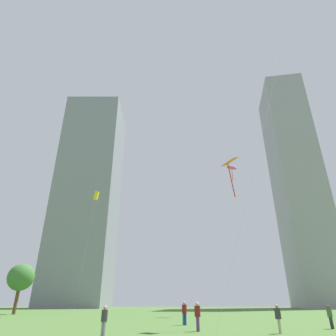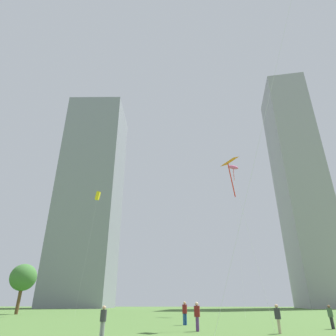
{
  "view_description": "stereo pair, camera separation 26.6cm",
  "coord_description": "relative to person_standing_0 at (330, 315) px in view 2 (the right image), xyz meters",
  "views": [
    {
      "loc": [
        2.81,
        -16.1,
        1.77
      ],
      "look_at": [
        0.68,
        9.49,
        13.79
      ],
      "focal_mm": 30.83,
      "sensor_mm": 36.0,
      "label": 1
    },
    {
      "loc": [
        3.08,
        -16.08,
        1.77
      ],
      "look_at": [
        0.68,
        9.49,
        13.79
      ],
      "focal_mm": 30.83,
      "sensor_mm": 36.0,
      "label": 2
    }
  ],
  "objects": [
    {
      "name": "distant_highrise_0",
      "position": [
        -52.81,
        85.63,
        41.36
      ],
      "size": [
        24.55,
        25.8,
        84.59
      ],
      "primitive_type": "cube",
      "rotation": [
        0.0,
        0.0,
        0.08
      ],
      "color": "gray",
      "rests_on": "ground"
    },
    {
      "name": "person_standing_1",
      "position": [
        -9.99,
        -2.93,
        0.12
      ],
      "size": [
        0.4,
        0.4,
        1.82
      ],
      "rotation": [
        0.0,
        0.0,
        5.05
      ],
      "color": "#593372",
      "rests_on": "ground"
    },
    {
      "name": "kite_flying_1",
      "position": [
        -2.22,
        25.14,
        24.13
      ],
      "size": [
        2.72,
        8.69,
        26.08
      ],
      "color": "silver",
      "rests_on": "ground"
    },
    {
      "name": "kite_flying_2",
      "position": [
        -27.12,
        22.4,
        18.26
      ],
      "size": [
        1.17,
        2.42,
        20.03
      ],
      "color": "silver",
      "rests_on": "ground"
    },
    {
      "name": "distant_highrise_1",
      "position": [
        33.34,
        88.32,
        45.54
      ],
      "size": [
        17.06,
        25.39,
        92.94
      ],
      "primitive_type": "cube",
      "rotation": [
        0.0,
        0.0,
        -0.08
      ],
      "color": "#939399",
      "rests_on": "ground"
    },
    {
      "name": "kite_flying_0",
      "position": [
        -6.26,
        0.41,
        13.03
      ],
      "size": [
        2.18,
        4.68,
        14.88
      ],
      "color": "silver",
      "rests_on": "ground"
    },
    {
      "name": "park_tree_0",
      "position": [
        -40.17,
        25.84,
        4.82
      ],
      "size": [
        4.43,
        4.43,
        8.03
      ],
      "color": "brown",
      "rests_on": "ground"
    },
    {
      "name": "person_standing_2",
      "position": [
        -15.4,
        -7.0,
        0.0
      ],
      "size": [
        0.36,
        0.36,
        1.62
      ],
      "rotation": [
        0.0,
        0.0,
        5.82
      ],
      "color": "gray",
      "rests_on": "ground"
    },
    {
      "name": "person_standing_0",
      "position": [
        0.0,
        0.0,
        0.0
      ],
      "size": [
        0.36,
        0.36,
        1.62
      ],
      "rotation": [
        0.0,
        0.0,
        4.93
      ],
      "color": "#2D2D33",
      "rests_on": "ground"
    },
    {
      "name": "person_standing_6",
      "position": [
        -4.84,
        -4.03,
        0.04
      ],
      "size": [
        0.37,
        0.37,
        1.68
      ],
      "rotation": [
        0.0,
        0.0,
        4.29
      ],
      "color": "tan",
      "rests_on": "ground"
    },
    {
      "name": "person_standing_4",
      "position": [
        -11.09,
        3.04,
        0.15
      ],
      "size": [
        0.42,
        0.42,
        1.87
      ],
      "rotation": [
        0.0,
        0.0,
        3.63
      ],
      "color": "#1E478C",
      "rests_on": "ground"
    }
  ]
}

